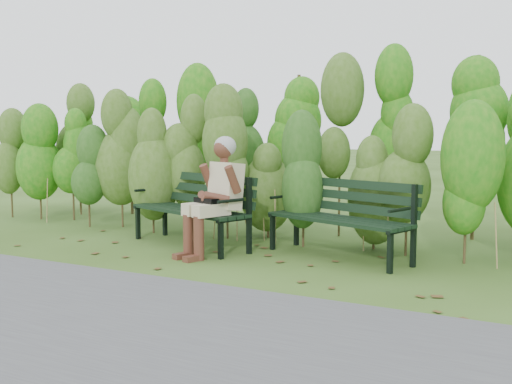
% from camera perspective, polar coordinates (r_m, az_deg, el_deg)
% --- Properties ---
extents(ground, '(80.00, 80.00, 0.00)m').
position_cam_1_polar(ground, '(6.56, -1.43, -6.81)').
color(ground, '#324E16').
extents(footpath, '(60.00, 2.50, 0.01)m').
position_cam_1_polar(footpath, '(4.82, -14.56, -11.60)').
color(footpath, '#474749').
rests_on(footpath, ground).
extents(hedge_band, '(11.04, 1.67, 2.42)m').
position_cam_1_polar(hedge_band, '(8.08, 5.02, 4.55)').
color(hedge_band, '#47381E').
rests_on(hedge_band, ground).
extents(leaf_litter, '(5.93, 2.16, 0.01)m').
position_cam_1_polar(leaf_litter, '(6.52, -2.35, -6.87)').
color(leaf_litter, brown).
rests_on(leaf_litter, ground).
extents(bench_left, '(1.89, 1.14, 0.90)m').
position_cam_1_polar(bench_left, '(7.55, -5.76, -1.08)').
color(bench_left, black).
rests_on(bench_left, ground).
extents(bench_right, '(1.85, 1.12, 0.88)m').
position_cam_1_polar(bench_right, '(6.88, 8.34, -1.88)').
color(bench_right, black).
rests_on(bench_right, ground).
extents(seated_woman, '(0.63, 0.88, 1.38)m').
position_cam_1_polar(seated_woman, '(6.91, -3.80, 0.28)').
color(seated_woman, '#BEB491').
rests_on(seated_woman, ground).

